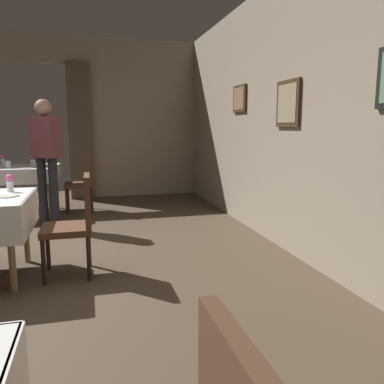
# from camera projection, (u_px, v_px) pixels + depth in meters

# --- Properties ---
(wall_right) EXTENTS (0.16, 8.40, 3.00)m
(wall_right) POSITION_uv_depth(u_px,v_px,m) (304.00, 113.00, 3.99)
(wall_right) COLOR gray
(wall_right) RESTS_ON ground
(wall_back) EXTENTS (6.40, 0.27, 3.00)m
(wall_back) POSITION_uv_depth(u_px,v_px,m) (28.00, 118.00, 7.18)
(wall_back) COLOR gray
(wall_back) RESTS_ON ground
(dining_table_far) EXTENTS (1.22, 0.98, 0.75)m
(dining_table_far) POSITION_uv_depth(u_px,v_px,m) (18.00, 172.00, 6.10)
(dining_table_far) COLOR olive
(dining_table_far) RESTS_ON ground
(chair_mid_right) EXTENTS (0.44, 0.44, 0.93)m
(chair_mid_right) POSITION_uv_depth(u_px,v_px,m) (75.00, 220.00, 3.59)
(chair_mid_right) COLOR black
(chair_mid_right) RESTS_ON ground
(chair_far_right) EXTENTS (0.44, 0.44, 0.93)m
(chair_far_right) POSITION_uv_depth(u_px,v_px,m) (84.00, 180.00, 6.33)
(chair_far_right) COLOR black
(chair_far_right) RESTS_ON ground
(flower_vase_mid) EXTENTS (0.07, 0.07, 0.17)m
(flower_vase_mid) POSITION_uv_depth(u_px,v_px,m) (10.00, 182.00, 3.71)
(flower_vase_mid) COLOR silver
(flower_vase_mid) RESTS_ON dining_table_mid
(plate_mid_b) EXTENTS (0.22, 0.22, 0.01)m
(plate_mid_b) POSITION_uv_depth(u_px,v_px,m) (6.00, 196.00, 3.48)
(plate_mid_b) COLOR white
(plate_mid_b) RESTS_ON dining_table_mid
(flower_vase_far) EXTENTS (0.07, 0.07, 0.19)m
(flower_vase_far) POSITION_uv_depth(u_px,v_px,m) (2.00, 160.00, 6.09)
(flower_vase_far) COLOR silver
(flower_vase_far) RESTS_ON dining_table_far
(glass_far_b) EXTENTS (0.08, 0.08, 0.10)m
(glass_far_b) POSITION_uv_depth(u_px,v_px,m) (33.00, 163.00, 6.17)
(glass_far_b) COLOR silver
(glass_far_b) RESTS_ON dining_table_far
(glass_far_c) EXTENTS (0.08, 0.08, 0.11)m
(glass_far_c) POSITION_uv_depth(u_px,v_px,m) (8.00, 164.00, 5.84)
(glass_far_c) COLOR silver
(glass_far_c) RESTS_ON dining_table_far
(plate_far_d) EXTENTS (0.23, 0.23, 0.01)m
(plate_far_d) POSITION_uv_depth(u_px,v_px,m) (27.00, 167.00, 5.90)
(plate_far_d) COLOR white
(plate_far_d) RESTS_ON dining_table_far
(person_waiter_by_doorway) EXTENTS (0.42, 0.38, 1.72)m
(person_waiter_by_doorway) POSITION_uv_depth(u_px,v_px,m) (46.00, 152.00, 5.26)
(person_waiter_by_doorway) COLOR black
(person_waiter_by_doorway) RESTS_ON ground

